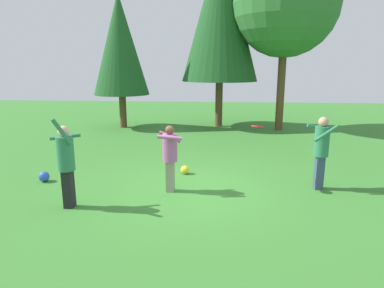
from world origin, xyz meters
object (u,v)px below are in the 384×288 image
Objects in this scene: ball_blue at (44,177)px; tree_left at (120,45)px; person_thrower at (66,159)px; frisbee at (257,126)px; tree_center at (221,11)px; person_bystander at (170,153)px; tree_right at (286,4)px; ball_yellow at (185,170)px; person_catcher at (321,147)px.

tree_left reaches higher than ball_blue.
frisbee is (3.96, 1.35, 0.50)m from person_thrower.
tree_center is at bearing 8.20° from tree_left.
person_thrower reaches higher than person_bystander.
tree_center is 1.39× the size of tree_left.
tree_right reaches higher than ball_blue.
frisbee reaches higher than ball_yellow.
tree_center is (-2.41, 8.44, 4.28)m from person_catcher.
tree_left is at bearing -171.80° from tree_center.
person_bystander is at bearing 10.18° from person_thrower.
person_thrower is 9.82m from tree_left.
tree_right reaches higher than tree_left.
ball_yellow is 0.88× the size of ball_blue.
person_thrower is at bearing -132.27° from ball_yellow.
tree_center is (1.11, 8.87, 4.40)m from person_bystander.
person_catcher is 1.61m from frisbee.
frisbee is at bearing -84.11° from tree_center.
person_catcher is at bearing -14.80° from ball_yellow.
frisbee is 9.45m from tree_center.
tree_center is (0.90, 7.56, 5.21)m from ball_yellow.
person_bystander is 5.93× the size of ball_blue.
tree_right is (2.78, -0.66, 0.14)m from tree_center.
person_bystander is 9.96m from tree_center.
tree_right is at bearing 47.34° from ball_blue.
tree_left reaches higher than person_bystander.
tree_left is at bearing 91.02° from ball_blue.
ball_blue is at bearing -165.50° from ball_yellow.
person_bystander is at bearing -115.36° from tree_right.
tree_center is 2.86m from tree_right.
frisbee is at bearing -55.60° from tree_left.
ball_blue is 0.04× the size of tree_left.
ball_blue is (-1.34, 1.49, -0.90)m from person_thrower.
tree_right is 7.52m from tree_left.
tree_left is (-3.66, 6.91, 3.70)m from ball_yellow.
person_catcher is at bearing 0.29° from ball_blue.
tree_center is at bearing 83.23° from ball_yellow.
tree_center is at bearing 95.89° from frisbee.
frisbee is 9.07m from tree_right.
tree_left is (-7.34, 0.00, -1.65)m from tree_right.
tree_center is (3.08, 9.96, 4.29)m from person_thrower.
tree_left is at bearing 105.36° from person_bystander.
tree_right is at bearing 38.96° from person_thrower.
person_thrower is at bearing -80.96° from tree_left.
tree_right is at bearing 76.59° from frisbee.
person_catcher is at bearing -0.46° from person_bystander.
person_thrower is at bearing -107.17° from tree_center.
person_bystander is 0.26× the size of tree_left.
person_bystander is 0.18× the size of tree_center.
tree_right is at bearing -99.09° from person_catcher.
tree_right is (0.37, 7.78, 4.43)m from person_catcher.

